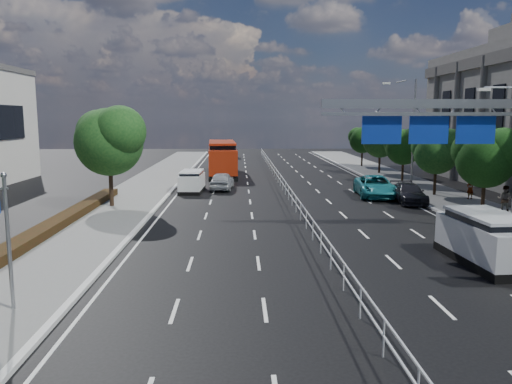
{
  "coord_description": "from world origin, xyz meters",
  "views": [
    {
      "loc": [
        -3.58,
        -14.8,
        5.94
      ],
      "look_at": [
        -2.77,
        8.74,
        2.4
      ],
      "focal_mm": 35.0,
      "sensor_mm": 36.0,
      "label": 1
    }
  ],
  "objects": [
    {
      "name": "far_tree_f",
      "position": [
        11.24,
        29.48,
        3.49
      ],
      "size": [
        3.52,
        3.28,
        5.02
      ],
      "color": "black",
      "rests_on": "ground"
    },
    {
      "name": "parked_car_dark",
      "position": [
        8.3,
        19.33,
        0.67
      ],
      "size": [
        2.18,
        4.72,
        1.33
      ],
      "primitive_type": "imported",
      "rotation": [
        0.0,
        0.0,
        -0.07
      ],
      "color": "black",
      "rests_on": "ground"
    },
    {
      "name": "overhead_gantry",
      "position": [
        6.74,
        10.05,
        5.61
      ],
      "size": [
        10.24,
        0.38,
        7.45
      ],
      "color": "gray",
      "rests_on": "ground"
    },
    {
      "name": "silver_minivan",
      "position": [
        6.5,
        4.63,
        1.03
      ],
      "size": [
        2.39,
        5.14,
        2.1
      ],
      "rotation": [
        0.0,
        0.0,
        0.05
      ],
      "color": "black",
      "rests_on": "ground"
    },
    {
      "name": "far_tree_h",
      "position": [
        11.24,
        44.48,
        3.42
      ],
      "size": [
        3.41,
        3.18,
        4.91
      ],
      "color": "black",
      "rests_on": "ground"
    },
    {
      "name": "far_tree_d",
      "position": [
        11.25,
        14.48,
        3.69
      ],
      "size": [
        3.85,
        3.59,
        5.34
      ],
      "color": "black",
      "rests_on": "ground"
    },
    {
      "name": "parked_car_teal",
      "position": [
        6.67,
        22.0,
        0.79
      ],
      "size": [
        3.1,
        5.89,
        1.58
      ],
      "primitive_type": "imported",
      "rotation": [
        0.0,
        0.0,
        -0.09
      ],
      "color": "#1D7982",
      "rests_on": "ground"
    },
    {
      "name": "streetlight_far",
      "position": [
        10.5,
        26.0,
        5.21
      ],
      "size": [
        2.78,
        2.4,
        9.0
      ],
      "color": "gray",
      "rests_on": "ground"
    },
    {
      "name": "kerb_near",
      "position": [
        -9.0,
        0.0,
        0.07
      ],
      "size": [
        0.25,
        140.0,
        0.15
      ],
      "primitive_type": "cube",
      "color": "silver",
      "rests_on": "ground"
    },
    {
      "name": "near_car_dark",
      "position": [
        -4.94,
        59.34,
        0.83
      ],
      "size": [
        2.16,
        5.18,
        1.66
      ],
      "primitive_type": "imported",
      "rotation": [
        0.0,
        0.0,
        3.22
      ],
      "color": "black",
      "rests_on": "ground"
    },
    {
      "name": "ground",
      "position": [
        0.0,
        0.0,
        0.0
      ],
      "size": [
        160.0,
        160.0,
        0.0
      ],
      "primitive_type": "plane",
      "color": "black",
      "rests_on": "ground"
    },
    {
      "name": "far_tree_e",
      "position": [
        11.25,
        21.98,
        3.56
      ],
      "size": [
        3.63,
        3.38,
        5.13
      ],
      "color": "black",
      "rests_on": "ground"
    },
    {
      "name": "median_fence",
      "position": [
        0.0,
        22.5,
        0.53
      ],
      "size": [
        0.05,
        85.0,
        1.02
      ],
      "color": "silver",
      "rests_on": "ground"
    },
    {
      "name": "pedestrian_a",
      "position": [
        12.95,
        19.92,
        0.91
      ],
      "size": [
        0.65,
        0.53,
        1.55
      ],
      "primitive_type": "imported",
      "rotation": [
        0.0,
        0.0,
        3.47
      ],
      "color": "gray",
      "rests_on": "sidewalk_far"
    },
    {
      "name": "near_car_silver",
      "position": [
        -4.98,
        26.19,
        0.73
      ],
      "size": [
        2.11,
        4.45,
        1.47
      ],
      "primitive_type": "imported",
      "rotation": [
        0.0,
        0.0,
        3.05
      ],
      "color": "#9DA0A4",
      "rests_on": "ground"
    },
    {
      "name": "near_tree_back",
      "position": [
        -11.94,
        17.97,
        4.61
      ],
      "size": [
        4.84,
        4.51,
        6.69
      ],
      "color": "black",
      "rests_on": "ground"
    },
    {
      "name": "far_tree_g",
      "position": [
        11.25,
        36.98,
        3.75
      ],
      "size": [
        3.96,
        3.69,
        5.45
      ],
      "color": "black",
      "rests_on": "ground"
    },
    {
      "name": "red_bus",
      "position": [
        -5.32,
        36.95,
        1.81
      ],
      "size": [
        3.36,
        11.74,
        3.47
      ],
      "rotation": [
        0.0,
        0.0,
        0.05
      ],
      "color": "black",
      "rests_on": "ground"
    },
    {
      "name": "white_minivan",
      "position": [
        -7.35,
        24.89,
        0.85
      ],
      "size": [
        1.89,
        4.05,
        1.73
      ],
      "rotation": [
        0.0,
        0.0,
        -0.04
      ],
      "color": "black",
      "rests_on": "ground"
    },
    {
      "name": "pedestrian_b",
      "position": [
        12.59,
        14.59,
        0.99
      ],
      "size": [
        1.05,
        1.03,
        1.7
      ],
      "primitive_type": "imported",
      "rotation": [
        0.0,
        0.0,
        2.41
      ],
      "color": "gray",
      "rests_on": "sidewalk_far"
    }
  ]
}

